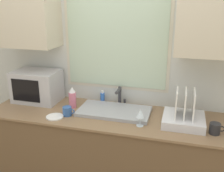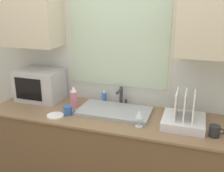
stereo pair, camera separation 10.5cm
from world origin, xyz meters
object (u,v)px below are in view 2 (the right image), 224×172
Objects in this scene: microwave at (40,85)px; spray_bottle at (74,97)px; dish_rack at (184,119)px; soap_bottle at (104,97)px; wine_glass at (139,115)px; faucet at (121,95)px; mug_near_sink at (68,110)px.

microwave is 0.42m from spray_bottle.
dish_rack is at bearing -5.84° from microwave.
soap_bottle is (0.24, 0.19, -0.04)m from spray_bottle.
dish_rack is at bearing 21.14° from wine_glass.
faucet is 0.89× the size of spray_bottle.
dish_rack is 1.65× the size of spray_bottle.
spray_bottle is at bearing -157.89° from faucet.
mug_near_sink is at bearing -81.18° from spray_bottle.
faucet is 0.65m from dish_rack.
spray_bottle is 1.42× the size of wine_glass.
mug_near_sink is at bearing -29.95° from microwave.
soap_bottle is 0.43m from mug_near_sink.
spray_bottle is (-0.42, -0.17, -0.01)m from faucet.
mug_near_sink is at bearing 177.78° from wine_glass.
mug_near_sink is (-0.21, -0.37, -0.01)m from soap_bottle.
wine_glass is (0.68, -0.21, 0.01)m from spray_bottle.
dish_rack is 0.37m from wine_glass.
faucet is 0.54× the size of dish_rack.
faucet is 1.42× the size of soap_bottle.
faucet is 0.83m from microwave.
microwave is 1.13m from wine_glass.
mug_near_sink is at bearing -119.13° from soap_bottle.
spray_bottle is at bearing -141.16° from soap_bottle.
microwave reaches higher than soap_bottle.
microwave is 1.44m from dish_rack.
faucet is at bearing 124.86° from wine_glass.
faucet reaches higher than mug_near_sink.
spray_bottle is 1.84× the size of mug_near_sink.
microwave is 3.50× the size of soap_bottle.
spray_bottle is at bearing 162.99° from wine_glass.
wine_glass is at bearing -41.91° from soap_bottle.
mug_near_sink is at bearing -173.91° from dish_rack.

